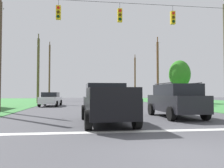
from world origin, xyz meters
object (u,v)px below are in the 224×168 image
at_px(utility_pole_mid_right, 158,71).
at_px(pickup_truck, 106,103).
at_px(utility_pole_mid_left, 0,54).
at_px(utility_pole_far_right, 135,78).
at_px(utility_pole_distant_right, 49,72).
at_px(distant_car_oncoming, 188,99).
at_px(utility_pole_far_left, 38,69).
at_px(overhead_signal_span, 118,50).
at_px(suv_black, 176,100).
at_px(tree_roadside_far_right, 180,74).
at_px(distant_car_crossing_white, 51,99).

bearing_deg(utility_pole_mid_right, pickup_truck, -115.00).
height_order(pickup_truck, utility_pole_mid_left, utility_pole_mid_left).
relative_size(utility_pole_far_right, utility_pole_distant_right, 0.83).
height_order(pickup_truck, distant_car_oncoming, pickup_truck).
height_order(utility_pole_far_right, utility_pole_far_left, utility_pole_far_left).
distance_m(overhead_signal_span, suv_black, 5.37).
relative_size(utility_pole_mid_right, utility_pole_far_right, 1.04).
bearing_deg(utility_pole_far_left, utility_pole_distant_right, 90.71).
bearing_deg(suv_black, tree_roadside_far_right, 65.18).
xyz_separation_m(overhead_signal_span, utility_pole_far_left, (-8.44, 16.60, 0.17)).
height_order(suv_black, utility_pole_mid_left, utility_pole_mid_left).
bearing_deg(tree_roadside_far_right, pickup_truck, -122.51).
xyz_separation_m(overhead_signal_span, pickup_truck, (-1.31, -4.72, -3.55)).
distance_m(suv_black, utility_pole_mid_left, 13.71).
relative_size(utility_pole_mid_right, utility_pole_distant_right, 0.86).
distance_m(overhead_signal_span, utility_pole_distant_right, 30.15).
bearing_deg(overhead_signal_span, distant_car_crossing_white, 120.47).
xyz_separation_m(distant_car_oncoming, utility_pole_far_left, (-17.76, 8.12, 3.89)).
bearing_deg(utility_pole_mid_left, utility_pole_far_right, 57.51).
relative_size(overhead_signal_span, utility_pole_distant_right, 1.50).
xyz_separation_m(suv_black, utility_pole_mid_right, (5.46, 19.14, 3.64)).
height_order(overhead_signal_span, utility_pole_mid_right, utility_pole_mid_right).
bearing_deg(distant_car_crossing_white, pickup_truck, -72.76).
distance_m(distant_car_oncoming, utility_pole_distant_right, 27.55).
distance_m(overhead_signal_span, distant_car_oncoming, 13.14).
height_order(pickup_truck, tree_roadside_far_right, tree_roadside_far_right).
relative_size(pickup_truck, distant_car_oncoming, 1.24).
relative_size(suv_black, tree_roadside_far_right, 0.79).
xyz_separation_m(suv_black, distant_car_oncoming, (6.23, 11.19, -0.27)).
bearing_deg(pickup_truck, distant_car_crossing_white, 107.24).
bearing_deg(distant_car_crossing_white, suv_black, -54.74).
distance_m(overhead_signal_span, pickup_truck, 6.05).
bearing_deg(utility_pole_far_left, overhead_signal_span, -63.06).
bearing_deg(distant_car_oncoming, utility_pole_far_left, 155.43).
bearing_deg(pickup_truck, distant_car_oncoming, 51.16).
xyz_separation_m(distant_car_crossing_white, distant_car_oncoming, (15.20, -1.50, 0.00)).
relative_size(distant_car_crossing_white, tree_roadside_far_right, 0.72).
bearing_deg(utility_pole_far_left, distant_car_crossing_white, -68.83).
bearing_deg(overhead_signal_span, pickup_truck, -105.50).
xyz_separation_m(distant_car_crossing_white, utility_pole_far_right, (14.28, 20.17, 3.69)).
height_order(suv_black, tree_roadside_far_right, tree_roadside_far_right).
distance_m(overhead_signal_span, utility_pole_mid_right, 18.53).
height_order(pickup_truck, utility_pole_mid_right, utility_pole_mid_right).
relative_size(distant_car_oncoming, tree_roadside_far_right, 0.72).
distance_m(suv_black, utility_pole_distant_right, 33.98).
distance_m(utility_pole_distant_right, tree_roadside_far_right, 24.26).
relative_size(distant_car_oncoming, utility_pole_distant_right, 0.39).
height_order(utility_pole_far_left, utility_pole_distant_right, utility_pole_distant_right).
bearing_deg(distant_car_crossing_white, utility_pole_distant_right, 98.18).
bearing_deg(distant_car_crossing_white, overhead_signal_span, -59.53).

